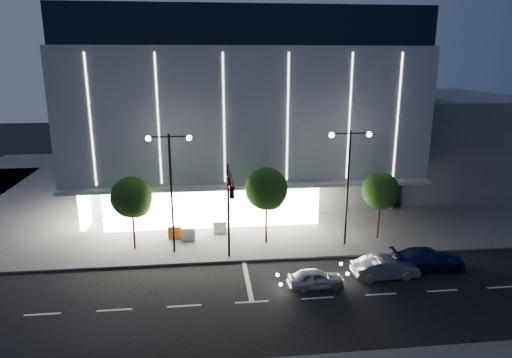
{
  "coord_description": "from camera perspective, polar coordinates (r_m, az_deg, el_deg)",
  "views": [
    {
      "loc": [
        -0.51,
        -25.76,
        14.16
      ],
      "look_at": [
        3.34,
        8.15,
        5.0
      ],
      "focal_mm": 32.0,
      "sensor_mm": 36.0,
      "label": 1
    }
  ],
  "objects": [
    {
      "name": "car_lead",
      "position": [
        29.74,
        7.47,
        -12.21
      ],
      "size": [
        3.66,
        1.6,
        1.23
      ],
      "primitive_type": "imported",
      "rotation": [
        0.0,
        0.0,
        1.61
      ],
      "color": "#B2B5BB",
      "rests_on": "ground"
    },
    {
      "name": "street_lamp_east",
      "position": [
        34.44,
        11.49,
        0.94
      ],
      "size": [
        3.16,
        0.36,
        9.0
      ],
      "color": "black",
      "rests_on": "ground"
    },
    {
      "name": "museum",
      "position": [
        48.44,
        -2.34,
        9.22
      ],
      "size": [
        30.0,
        25.8,
        18.0
      ],
      "color": "#4C4C51",
      "rests_on": "ground"
    },
    {
      "name": "barrier_d",
      "position": [
        37.57,
        -4.52,
        -6.1
      ],
      "size": [
        1.11,
        0.3,
        1.0
      ],
      "primitive_type": "cube",
      "rotation": [
        0.0,
        0.0,
        -0.04
      ],
      "color": "silver",
      "rests_on": "sidewalk_museum"
    },
    {
      "name": "sidewalk_museum",
      "position": [
        52.01,
        -0.15,
        -0.69
      ],
      "size": [
        70.0,
        40.0,
        0.15
      ],
      "primitive_type": "cube",
      "color": "#474747",
      "rests_on": "ground"
    },
    {
      "name": "barrier_b",
      "position": [
        36.47,
        -8.43,
        -6.89
      ],
      "size": [
        1.12,
        0.38,
        1.0
      ],
      "primitive_type": "cube",
      "rotation": [
        0.0,
        0.0,
        -0.12
      ],
      "color": "silver",
      "rests_on": "sidewalk_museum"
    },
    {
      "name": "barrier_c",
      "position": [
        36.98,
        -10.09,
        -6.65
      ],
      "size": [
        1.13,
        0.44,
        1.0
      ],
      "primitive_type": "cube",
      "rotation": [
        0.0,
        0.0,
        -0.18
      ],
      "color": "orange",
      "rests_on": "sidewalk_museum"
    },
    {
      "name": "tree_left",
      "position": [
        34.74,
        -15.25,
        -2.47
      ],
      "size": [
        3.02,
        3.02,
        5.72
      ],
      "color": "black",
      "rests_on": "ground"
    },
    {
      "name": "car_third",
      "position": [
        33.9,
        20.72,
        -9.35
      ],
      "size": [
        5.07,
        2.16,
        1.46
      ],
      "primitive_type": "imported",
      "rotation": [
        0.0,
        0.0,
        1.55
      ],
      "color": "#131A47",
      "rests_on": "ground"
    },
    {
      "name": "street_lamp_west",
      "position": [
        32.9,
        -10.61,
        0.32
      ],
      "size": [
        3.16,
        0.36,
        9.0
      ],
      "color": "black",
      "rests_on": "ground"
    },
    {
      "name": "ground",
      "position": [
        29.4,
        -4.83,
        -13.82
      ],
      "size": [
        160.0,
        160.0,
        0.0
      ],
      "primitive_type": "plane",
      "color": "black",
      "rests_on": "ground"
    },
    {
      "name": "annex_building",
      "position": [
        57.12,
        21.36,
        4.76
      ],
      "size": [
        16.0,
        20.0,
        10.0
      ],
      "primitive_type": "cube",
      "color": "#4C4C51",
      "rests_on": "ground"
    },
    {
      "name": "tree_right",
      "position": [
        36.92,
        15.32,
        -1.68
      ],
      "size": [
        2.91,
        2.91,
        5.51
      ],
      "color": "black",
      "rests_on": "ground"
    },
    {
      "name": "traffic_mast",
      "position": [
        30.53,
        -3.35,
        -2.4
      ],
      "size": [
        0.33,
        5.89,
        7.07
      ],
      "color": "black",
      "rests_on": "ground"
    },
    {
      "name": "tree_mid",
      "position": [
        34.52,
        1.34,
        -1.52
      ],
      "size": [
        3.25,
        3.25,
        6.15
      ],
      "color": "black",
      "rests_on": "ground"
    },
    {
      "name": "car_second",
      "position": [
        31.79,
        15.82,
        -10.59
      ],
      "size": [
        4.46,
        1.76,
        1.44
      ],
      "primitive_type": "imported",
      "rotation": [
        0.0,
        0.0,
        1.62
      ],
      "color": "#B4B8BC",
      "rests_on": "ground"
    }
  ]
}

